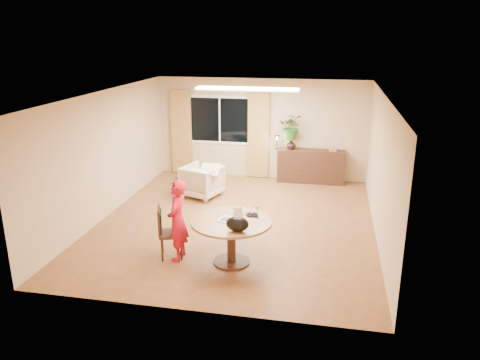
{
  "coord_description": "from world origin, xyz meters",
  "views": [
    {
      "loc": [
        1.79,
        -8.69,
        3.71
      ],
      "look_at": [
        0.12,
        -0.2,
        0.97
      ],
      "focal_mm": 35.0,
      "sensor_mm": 36.0,
      "label": 1
    }
  ],
  "objects_px": {
    "dining_table": "(231,230)",
    "armchair": "(202,181)",
    "dining_chair": "(171,232)",
    "sideboard": "(311,166)",
    "child": "(178,220)"
  },
  "relations": [
    {
      "from": "dining_chair",
      "to": "sideboard",
      "type": "relative_size",
      "value": 0.54
    },
    {
      "from": "dining_chair",
      "to": "sideboard",
      "type": "distance_m",
      "value": 5.19
    },
    {
      "from": "dining_chair",
      "to": "sideboard",
      "type": "height_order",
      "value": "dining_chair"
    },
    {
      "from": "dining_table",
      "to": "child",
      "type": "height_order",
      "value": "child"
    },
    {
      "from": "dining_chair",
      "to": "child",
      "type": "xyz_separation_m",
      "value": [
        0.14,
        -0.04,
        0.24
      ]
    },
    {
      "from": "sideboard",
      "to": "armchair",
      "type": "bearing_deg",
      "value": -146.91
    },
    {
      "from": "sideboard",
      "to": "child",
      "type": "bearing_deg",
      "value": -112.71
    },
    {
      "from": "dining_table",
      "to": "armchair",
      "type": "relative_size",
      "value": 1.63
    },
    {
      "from": "dining_table",
      "to": "sideboard",
      "type": "height_order",
      "value": "sideboard"
    },
    {
      "from": "dining_table",
      "to": "sideboard",
      "type": "xyz_separation_m",
      "value": [
        1.07,
        4.75,
        -0.18
      ]
    },
    {
      "from": "dining_table",
      "to": "dining_chair",
      "type": "height_order",
      "value": "dining_chair"
    },
    {
      "from": "child",
      "to": "sideboard",
      "type": "relative_size",
      "value": 0.82
    },
    {
      "from": "child",
      "to": "armchair",
      "type": "height_order",
      "value": "child"
    },
    {
      "from": "dining_table",
      "to": "child",
      "type": "xyz_separation_m",
      "value": [
        -0.92,
        -0.02,
        0.1
      ]
    },
    {
      "from": "dining_chair",
      "to": "sideboard",
      "type": "bearing_deg",
      "value": 46.58
    }
  ]
}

